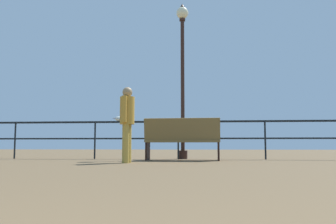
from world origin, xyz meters
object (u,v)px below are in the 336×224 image
object	(u,v)px
lamppost_center	(183,62)
seagull_on_rail	(120,118)
person_at_railing	(127,119)
bench_near_left	(182,138)

from	to	relation	value
lamppost_center	seagull_on_rail	world-z (taller)	lamppost_center
person_at_railing	seagull_on_rail	distance (m)	2.10
lamppost_center	seagull_on_rail	distance (m)	2.25
bench_near_left	lamppost_center	world-z (taller)	lamppost_center
person_at_railing	seagull_on_rail	world-z (taller)	person_at_railing
bench_near_left	lamppost_center	size ratio (longest dim) A/B	0.42
bench_near_left	lamppost_center	distance (m)	2.27
lamppost_center	person_at_railing	size ratio (longest dim) A/B	2.71
seagull_on_rail	bench_near_left	bearing A→B (deg)	-25.59
bench_near_left	person_at_railing	xyz separation A→B (m)	(-1.08, -1.20, 0.36)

